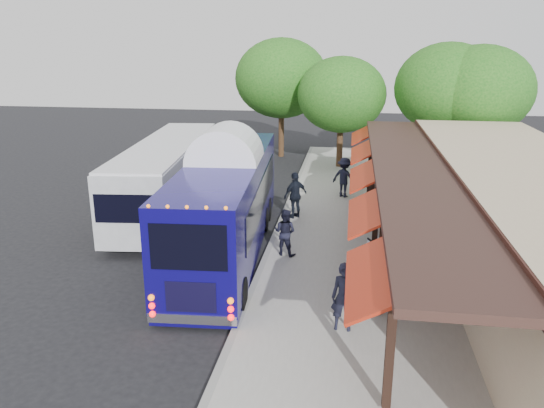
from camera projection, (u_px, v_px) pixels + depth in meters
The scene contains 15 objects.
ground at pixel (244, 309), 15.23m from camera, with size 90.00×90.00×0.00m, color black.
sidewalk at pixel (409, 262), 18.27m from camera, with size 10.00×40.00×0.15m, color #9E9B93.
curb at pixel (268, 254), 18.98m from camera, with size 0.20×40.00×0.16m, color gray.
station_shelter at pixel (519, 218), 17.27m from camera, with size 8.15×20.00×3.60m.
coach_bus at pixel (227, 200), 18.82m from camera, with size 3.15×11.59×3.67m.
city_bus at pixel (168, 174), 23.59m from camera, with size 3.67×11.84×3.13m.
ped_a at pixel (344, 297), 13.62m from camera, with size 0.67×0.44×1.84m, color black.
ped_b at pixel (285, 232), 18.50m from camera, with size 0.81×0.63×1.68m, color black.
ped_c at pixel (295, 195), 22.41m from camera, with size 1.16×0.48×1.98m, color black.
ped_d at pixel (344, 177), 25.45m from camera, with size 1.24×0.71×1.92m, color black.
sign_board at pixel (370, 249), 17.49m from camera, with size 0.20×0.42×0.97m.
tree_left at pixel (342, 95), 30.75m from camera, with size 5.15×5.15×6.60m.
tree_mid at pixel (447, 88), 29.09m from camera, with size 5.76×5.76×7.38m.
tree_right at pixel (479, 91), 28.32m from camera, with size 5.67×5.67×7.26m.
tree_far at pixel (282, 78), 33.98m from camera, with size 5.96×5.96×7.63m.
Camera 1 is at (2.84, -13.40, 7.36)m, focal length 35.00 mm.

